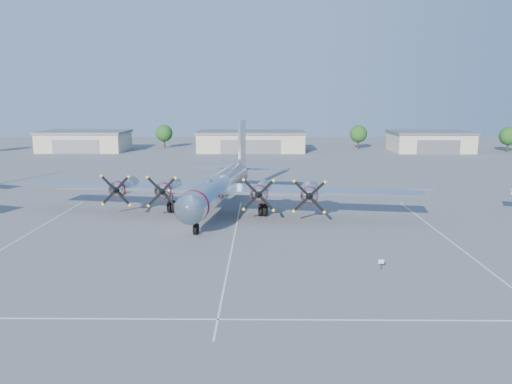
{
  "coord_description": "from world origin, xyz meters",
  "views": [
    {
      "loc": [
        2.85,
        -52.48,
        14.32
      ],
      "look_at": [
        2.19,
        5.9,
        3.2
      ],
      "focal_mm": 35.0,
      "sensor_mm": 36.0,
      "label": 1
    }
  ],
  "objects_px": {
    "hangar_west": "(85,141)",
    "hangar_east": "(430,141)",
    "hangar_center": "(251,141)",
    "tree_far_east": "(509,136)",
    "info_placard": "(381,263)",
    "tree_east": "(358,134)",
    "main_bomber_b29": "(221,211)",
    "tree_west": "(164,133)"
  },
  "relations": [
    {
      "from": "tree_east",
      "to": "tree_west",
      "type": "bearing_deg",
      "value": 177.92
    },
    {
      "from": "tree_west",
      "to": "tree_far_east",
      "type": "distance_m",
      "value": 93.54
    },
    {
      "from": "hangar_west",
      "to": "tree_east",
      "type": "relative_size",
      "value": 3.4
    },
    {
      "from": "main_bomber_b29",
      "to": "info_placard",
      "type": "relative_size",
      "value": 53.45
    },
    {
      "from": "tree_far_east",
      "to": "info_placard",
      "type": "distance_m",
      "value": 107.59
    },
    {
      "from": "hangar_east",
      "to": "info_placard",
      "type": "bearing_deg",
      "value": -110.4
    },
    {
      "from": "tree_far_east",
      "to": "main_bomber_b29",
      "type": "distance_m",
      "value": 99.41
    },
    {
      "from": "hangar_east",
      "to": "tree_far_east",
      "type": "bearing_deg",
      "value": -5.61
    },
    {
      "from": "hangar_west",
      "to": "tree_east",
      "type": "xyz_separation_m",
      "value": [
        75.0,
        6.04,
        1.51
      ]
    },
    {
      "from": "tree_west",
      "to": "main_bomber_b29",
      "type": "height_order",
      "value": "tree_west"
    },
    {
      "from": "tree_far_east",
      "to": "info_placard",
      "type": "bearing_deg",
      "value": -120.81
    },
    {
      "from": "tree_west",
      "to": "tree_far_east",
      "type": "bearing_deg",
      "value": -6.14
    },
    {
      "from": "hangar_west",
      "to": "tree_far_east",
      "type": "relative_size",
      "value": 3.4
    },
    {
      "from": "hangar_center",
      "to": "tree_west",
      "type": "height_order",
      "value": "tree_west"
    },
    {
      "from": "info_placard",
      "to": "tree_west",
      "type": "bearing_deg",
      "value": 102.22
    },
    {
      "from": "hangar_east",
      "to": "info_placard",
      "type": "xyz_separation_m",
      "value": [
        -35.08,
        -94.32,
        -2.07
      ]
    },
    {
      "from": "tree_west",
      "to": "tree_east",
      "type": "height_order",
      "value": "same"
    },
    {
      "from": "main_bomber_b29",
      "to": "hangar_center",
      "type": "bearing_deg",
      "value": 96.85
    },
    {
      "from": "tree_west",
      "to": "info_placard",
      "type": "bearing_deg",
      "value": -69.67
    },
    {
      "from": "hangar_west",
      "to": "hangar_center",
      "type": "relative_size",
      "value": 0.79
    },
    {
      "from": "hangar_center",
      "to": "main_bomber_b29",
      "type": "height_order",
      "value": "main_bomber_b29"
    },
    {
      "from": "main_bomber_b29",
      "to": "tree_east",
      "type": "bearing_deg",
      "value": 76.22
    },
    {
      "from": "hangar_east",
      "to": "hangar_center",
      "type": "bearing_deg",
      "value": -180.0
    },
    {
      "from": "hangar_east",
      "to": "hangar_west",
      "type": "bearing_deg",
      "value": -180.0
    },
    {
      "from": "hangar_east",
      "to": "tree_far_east",
      "type": "height_order",
      "value": "tree_far_east"
    },
    {
      "from": "tree_east",
      "to": "info_placard",
      "type": "bearing_deg",
      "value": -99.66
    },
    {
      "from": "hangar_west",
      "to": "tree_far_east",
      "type": "distance_m",
      "value": 113.03
    },
    {
      "from": "hangar_center",
      "to": "info_placard",
      "type": "relative_size",
      "value": 31.14
    },
    {
      "from": "hangar_east",
      "to": "tree_east",
      "type": "height_order",
      "value": "tree_east"
    },
    {
      "from": "hangar_west",
      "to": "tree_far_east",
      "type": "xyz_separation_m",
      "value": [
        113.0,
        -1.96,
        1.51
      ]
    },
    {
      "from": "tree_west",
      "to": "tree_far_east",
      "type": "xyz_separation_m",
      "value": [
        93.0,
        -10.0,
        0.0
      ]
    },
    {
      "from": "tree_west",
      "to": "tree_east",
      "type": "relative_size",
      "value": 1.0
    },
    {
      "from": "hangar_east",
      "to": "info_placard",
      "type": "relative_size",
      "value": 22.43
    },
    {
      "from": "hangar_west",
      "to": "hangar_east",
      "type": "xyz_separation_m",
      "value": [
        93.0,
        0.0,
        0.0
      ]
    },
    {
      "from": "hangar_center",
      "to": "hangar_east",
      "type": "bearing_deg",
      "value": 0.0
    },
    {
      "from": "hangar_east",
      "to": "tree_far_east",
      "type": "xyz_separation_m",
      "value": [
        20.0,
        -1.96,
        1.51
      ]
    },
    {
      "from": "hangar_center",
      "to": "tree_far_east",
      "type": "distance_m",
      "value": 68.05
    },
    {
      "from": "hangar_center",
      "to": "info_placard",
      "type": "distance_m",
      "value": 95.22
    },
    {
      "from": "hangar_east",
      "to": "tree_west",
      "type": "distance_m",
      "value": 73.46
    },
    {
      "from": "hangar_west",
      "to": "main_bomber_b29",
      "type": "distance_m",
      "value": 83.81
    },
    {
      "from": "info_placard",
      "to": "tree_east",
      "type": "bearing_deg",
      "value": 72.24
    },
    {
      "from": "hangar_west",
      "to": "tree_east",
      "type": "height_order",
      "value": "tree_east"
    }
  ]
}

